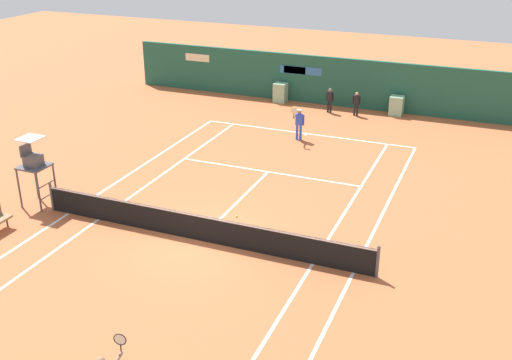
{
  "coord_description": "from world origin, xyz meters",
  "views": [
    {
      "loc": [
        8.67,
        -16.01,
        10.08
      ],
      "look_at": [
        0.56,
        3.71,
        0.8
      ],
      "focal_mm": 43.25,
      "sensor_mm": 36.0,
      "label": 1
    }
  ],
  "objects_px": {
    "player_on_baseline": "(299,122)",
    "ball_kid_left_post": "(330,99)",
    "ball_kid_centre_post": "(356,102)",
    "tennis_ball_by_sideline": "(237,216)",
    "umpire_chair": "(33,162)"
  },
  "relations": [
    {
      "from": "ball_kid_left_post",
      "to": "ball_kid_centre_post",
      "type": "xyz_separation_m",
      "value": [
        1.48,
        0.0,
        -0.03
      ]
    },
    {
      "from": "umpire_chair",
      "to": "player_on_baseline",
      "type": "xyz_separation_m",
      "value": [
        6.67,
        10.52,
        -0.79
      ]
    },
    {
      "from": "ball_kid_left_post",
      "to": "ball_kid_centre_post",
      "type": "bearing_deg",
      "value": -176.49
    },
    {
      "from": "player_on_baseline",
      "to": "ball_kid_left_post",
      "type": "height_order",
      "value": "player_on_baseline"
    },
    {
      "from": "umpire_chair",
      "to": "tennis_ball_by_sideline",
      "type": "relative_size",
      "value": 39.16
    },
    {
      "from": "ball_kid_left_post",
      "to": "tennis_ball_by_sideline",
      "type": "height_order",
      "value": "ball_kid_left_post"
    },
    {
      "from": "umpire_chair",
      "to": "player_on_baseline",
      "type": "bearing_deg",
      "value": 147.64
    },
    {
      "from": "ball_kid_left_post",
      "to": "tennis_ball_by_sideline",
      "type": "relative_size",
      "value": 19.9
    },
    {
      "from": "player_on_baseline",
      "to": "tennis_ball_by_sideline",
      "type": "xyz_separation_m",
      "value": [
        0.59,
        -8.65,
        -0.89
      ]
    },
    {
      "from": "ball_kid_centre_post",
      "to": "ball_kid_left_post",
      "type": "bearing_deg",
      "value": -9.3
    },
    {
      "from": "umpire_chair",
      "to": "tennis_ball_by_sideline",
      "type": "bearing_deg",
      "value": 104.51
    },
    {
      "from": "umpire_chair",
      "to": "ball_kid_centre_post",
      "type": "bearing_deg",
      "value": 151.67
    },
    {
      "from": "ball_kid_centre_post",
      "to": "tennis_ball_by_sideline",
      "type": "relative_size",
      "value": 19.13
    },
    {
      "from": "umpire_chair",
      "to": "tennis_ball_by_sideline",
      "type": "xyz_separation_m",
      "value": [
        7.25,
        1.88,
        -1.67
      ]
    },
    {
      "from": "player_on_baseline",
      "to": "ball_kid_centre_post",
      "type": "relative_size",
      "value": 1.35
    }
  ]
}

